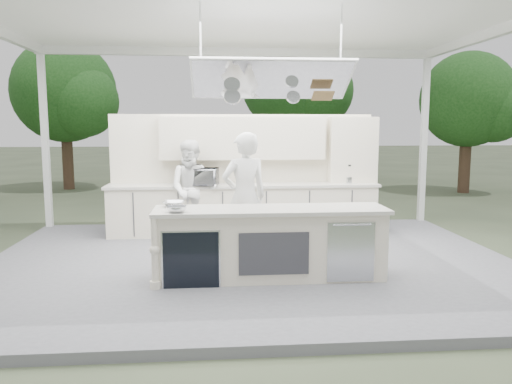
{
  "coord_description": "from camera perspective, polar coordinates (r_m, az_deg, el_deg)",
  "views": [
    {
      "loc": [
        -0.55,
        -7.4,
        2.16
      ],
      "look_at": [
        0.11,
        0.4,
        1.11
      ],
      "focal_mm": 35.0,
      "sensor_mm": 36.0,
      "label": 1
    }
  ],
  "objects": [
    {
      "name": "ground",
      "position": [
        7.73,
        -0.57,
        -8.61
      ],
      "size": [
        90.0,
        90.0,
        0.0
      ],
      "primitive_type": "plane",
      "color": "#4B553A",
      "rests_on": "ground"
    },
    {
      "name": "stage_deck",
      "position": [
        7.71,
        -0.57,
        -8.19
      ],
      "size": [
        8.0,
        6.0,
        0.12
      ],
      "primitive_type": "cube",
      "color": "slate",
      "rests_on": "ground"
    },
    {
      "name": "tent",
      "position": [
        7.57,
        -0.58,
        19.44
      ],
      "size": [
        8.2,
        6.2,
        3.86
      ],
      "color": "white",
      "rests_on": "ground"
    },
    {
      "name": "demo_island",
      "position": [
        6.71,
        1.53,
        -5.86
      ],
      "size": [
        3.1,
        0.79,
        0.95
      ],
      "color": "beige",
      "rests_on": "stage_deck"
    },
    {
      "name": "back_counter",
      "position": [
        9.45,
        -1.43,
        -1.9
      ],
      "size": [
        5.08,
        0.72,
        0.95
      ],
      "color": "beige",
      "rests_on": "stage_deck"
    },
    {
      "name": "back_wall_unit",
      "position": [
        9.58,
        1.13,
        4.12
      ],
      "size": [
        5.05,
        0.48,
        2.25
      ],
      "color": "beige",
      "rests_on": "stage_deck"
    },
    {
      "name": "tree_cluster",
      "position": [
        17.21,
        -3.6,
        11.36
      ],
      "size": [
        19.55,
        9.4,
        5.85
      ],
      "color": "#442E22",
      "rests_on": "ground"
    },
    {
      "name": "head_chef",
      "position": [
        7.51,
        -1.32,
        -0.56
      ],
      "size": [
        0.81,
        0.65,
        1.94
      ],
      "primitive_type": "imported",
      "rotation": [
        0.0,
        0.0,
        3.44
      ],
      "color": "white",
      "rests_on": "stage_deck"
    },
    {
      "name": "sous_chef",
      "position": [
        9.03,
        -7.23,
        0.27
      ],
      "size": [
        0.93,
        0.76,
        1.79
      ],
      "primitive_type": "imported",
      "rotation": [
        0.0,
        0.0,
        -0.1
      ],
      "color": "white",
      "rests_on": "stage_deck"
    },
    {
      "name": "toaster_oven",
      "position": [
        9.15,
        -6.19,
        1.74
      ],
      "size": [
        0.63,
        0.47,
        0.32
      ],
      "primitive_type": "imported",
      "rotation": [
        0.0,
        0.0,
        -0.14
      ],
      "color": "silver",
      "rests_on": "back_counter"
    },
    {
      "name": "bowl_large",
      "position": [
        6.85,
        -9.39,
        -1.34
      ],
      "size": [
        0.33,
        0.33,
        0.07
      ],
      "primitive_type": "imported",
      "rotation": [
        0.0,
        0.0,
        -0.15
      ],
      "color": "#B7B9BE",
      "rests_on": "demo_island"
    },
    {
      "name": "bowl_small",
      "position": [
        6.38,
        -9.06,
        -1.95
      ],
      "size": [
        0.33,
        0.33,
        0.08
      ],
      "primitive_type": "imported",
      "rotation": [
        0.0,
        0.0,
        0.38
      ],
      "color": "silver",
      "rests_on": "demo_island"
    }
  ]
}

